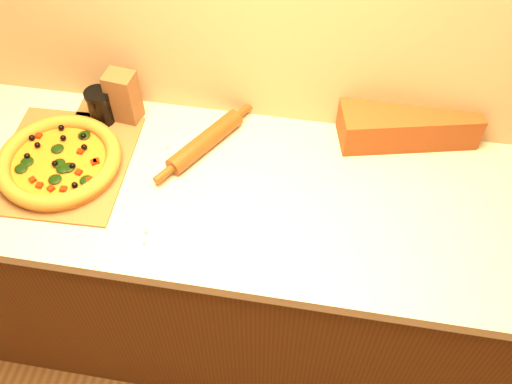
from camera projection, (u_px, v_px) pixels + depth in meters
name	position (u px, v px, depth m)	size (l,w,h in m)	color
cabinet	(237.00, 270.00, 2.07)	(2.80, 0.65, 0.86)	#4C2C10
countertop	(233.00, 192.00, 1.72)	(2.84, 0.68, 0.04)	beige
pizza_peel	(66.00, 158.00, 1.77)	(0.42, 0.61, 0.01)	brown
pizza	(59.00, 161.00, 1.73)	(0.38, 0.38, 0.05)	#BC6F2F
rolling_pin	(205.00, 141.00, 1.78)	(0.24, 0.38, 0.06)	#5D3110
bread_bag	(408.00, 125.00, 1.79)	(0.43, 0.14, 0.12)	#602E12
paper_bag	(123.00, 97.00, 1.82)	(0.09, 0.07, 0.18)	brown
dark_jar	(100.00, 107.00, 1.83)	(0.08, 0.08, 0.13)	black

